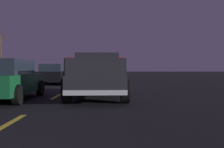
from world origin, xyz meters
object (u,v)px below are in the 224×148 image
Objects in this scene: pickup_truck at (97,75)px; bare_tree_far at (0,54)px; sedan_black at (53,74)px; sedan_silver at (103,74)px; sedan_green at (6,79)px.

bare_tree_far reaches higher than pickup_truck.
pickup_truck reaches higher than sedan_black.
pickup_truck is at bearing 178.75° from sedan_silver.
pickup_truck reaches higher than sedan_silver.
sedan_black is 10.23m from sedan_green.
bare_tree_far reaches higher than sedan_silver.
sedan_silver is 20.34m from bare_tree_far.
pickup_truck is 1.23× the size of sedan_silver.
bare_tree_far reaches higher than sedan_black.
bare_tree_far is at bearing 29.86° from pickup_truck.
bare_tree_far is (14.04, 9.61, 2.25)m from sedan_black.
bare_tree_far reaches higher than sedan_green.
sedan_green is (-1.05, 3.42, -0.13)m from pickup_truck.
sedan_silver is at bearing -21.34° from sedan_green.
sedan_silver is 1.00× the size of sedan_green.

